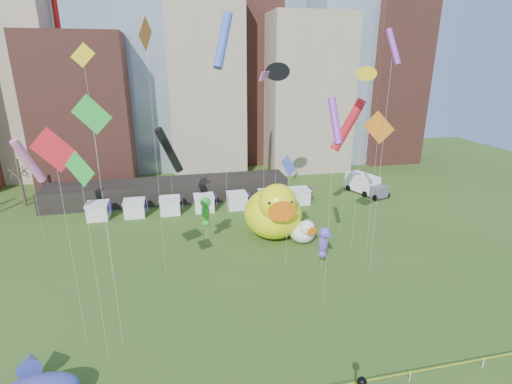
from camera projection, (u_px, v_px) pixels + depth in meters
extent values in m
cube|color=gray|center=(13.00, 63.00, 68.92)|extent=(14.00, 12.00, 42.00)
cube|color=brown|center=(84.00, 111.00, 68.40)|extent=(16.00, 14.00, 26.00)
cube|color=#8C9EB2|center=(148.00, 27.00, 73.59)|extent=(12.00, 12.00, 55.00)
cube|color=gray|center=(205.00, 85.00, 75.31)|extent=(14.00, 14.00, 34.00)
cube|color=gray|center=(305.00, 94.00, 78.19)|extent=(16.00, 14.00, 30.00)
cube|color=#8C9EB2|center=(345.00, 48.00, 81.05)|extent=(14.00, 12.00, 48.00)
cube|color=brown|center=(390.00, 78.00, 83.17)|extent=(12.00, 12.00, 36.00)
cube|color=black|center=(169.00, 190.00, 61.97)|extent=(38.00, 6.00, 3.20)
cube|color=white|center=(98.00, 211.00, 54.54)|extent=(2.80, 2.80, 2.20)
cube|color=red|center=(111.00, 207.00, 54.75)|extent=(0.08, 1.40, 1.60)
cube|color=white|center=(135.00, 209.00, 55.56)|extent=(2.80, 2.80, 2.20)
cube|color=red|center=(147.00, 205.00, 55.77)|extent=(0.08, 1.40, 1.60)
cube|color=white|center=(170.00, 206.00, 56.59)|extent=(2.80, 2.80, 2.20)
cube|color=red|center=(182.00, 202.00, 56.79)|extent=(0.08, 1.40, 1.60)
cube|color=white|center=(204.00, 204.00, 57.61)|extent=(2.80, 2.80, 2.20)
cube|color=red|center=(216.00, 200.00, 57.82)|extent=(0.08, 1.40, 1.60)
cube|color=white|center=(237.00, 201.00, 58.63)|extent=(2.80, 2.80, 2.20)
cube|color=red|center=(249.00, 197.00, 58.84)|extent=(0.08, 1.40, 1.60)
cube|color=white|center=(269.00, 199.00, 59.65)|extent=(2.80, 2.80, 2.20)
cube|color=red|center=(280.00, 195.00, 59.86)|extent=(0.08, 1.40, 1.60)
cube|color=white|center=(299.00, 196.00, 60.68)|extent=(2.80, 2.80, 2.20)
cube|color=red|center=(310.00, 193.00, 60.88)|extent=(0.08, 1.40, 1.60)
cylinder|color=#382B21|center=(21.00, 183.00, 58.63)|extent=(0.44, 0.44, 7.50)
cylinder|color=white|center=(410.00, 377.00, 26.78)|extent=(0.06, 0.06, 0.90)
cylinder|color=white|center=(483.00, 363.00, 28.01)|extent=(0.06, 0.06, 0.90)
ellipsoid|color=#F9FF0D|center=(273.00, 213.00, 48.73)|extent=(7.88, 9.07, 6.04)
ellipsoid|color=#F9FF0D|center=(268.00, 205.00, 51.91)|extent=(2.11, 1.69, 2.45)
sphere|color=#F9FF0D|center=(277.00, 203.00, 45.42)|extent=(4.84, 4.84, 4.54)
cone|color=orange|center=(281.00, 210.00, 43.66)|extent=(2.63, 2.21, 2.50)
sphere|color=white|center=(269.00, 202.00, 43.88)|extent=(0.82, 0.82, 0.82)
sphere|color=white|center=(290.00, 201.00, 44.23)|extent=(0.82, 0.82, 0.82)
sphere|color=black|center=(270.00, 203.00, 43.52)|extent=(0.41, 0.41, 0.41)
sphere|color=black|center=(291.00, 202.00, 43.87)|extent=(0.41, 0.41, 0.41)
ellipsoid|color=white|center=(302.00, 232.00, 47.55)|extent=(3.88, 4.26, 2.54)
ellipsoid|color=white|center=(295.00, 228.00, 48.76)|extent=(0.98, 0.84, 1.03)
sphere|color=white|center=(307.00, 228.00, 46.26)|extent=(2.33, 2.33, 1.91)
cone|color=orange|center=(311.00, 231.00, 45.60)|extent=(1.23, 1.09, 1.05)
sphere|color=white|center=(306.00, 228.00, 45.51)|extent=(0.34, 0.34, 0.34)
sphere|color=white|center=(313.00, 227.00, 45.96)|extent=(0.34, 0.34, 0.34)
sphere|color=black|center=(307.00, 229.00, 45.37)|extent=(0.17, 0.17, 0.17)
sphere|color=black|center=(314.00, 227.00, 45.82)|extent=(0.17, 0.17, 0.17)
cylinder|color=silver|center=(206.00, 228.00, 46.55)|extent=(0.03, 0.03, 4.21)
ellipsoid|color=green|center=(206.00, 212.00, 45.88)|extent=(1.08, 0.93, 2.47)
sphere|color=green|center=(205.00, 202.00, 45.31)|extent=(1.43, 1.43, 1.26)
cone|color=green|center=(206.00, 204.00, 44.81)|extent=(0.55, 0.84, 0.44)
sphere|color=green|center=(206.00, 223.00, 46.38)|extent=(0.88, 0.88, 0.88)
cylinder|color=silver|center=(322.00, 255.00, 41.48)|extent=(0.03, 0.03, 2.91)
ellipsoid|color=#6346D2|center=(323.00, 243.00, 41.01)|extent=(1.12, 1.02, 2.32)
sphere|color=#6346D2|center=(324.00, 233.00, 40.47)|extent=(1.53, 1.53, 1.18)
cone|color=#6346D2|center=(326.00, 236.00, 40.00)|extent=(0.65, 0.84, 0.41)
sphere|color=#6346D2|center=(322.00, 254.00, 41.48)|extent=(0.83, 0.83, 0.83)
cone|color=#573EA9|center=(30.00, 361.00, 26.74)|extent=(2.02, 2.18, 1.61)
sphere|color=black|center=(362.00, 382.00, 20.79)|extent=(0.54, 0.54, 0.54)
cone|color=black|center=(362.00, 378.00, 20.70)|extent=(0.19, 0.19, 0.24)
cube|color=white|center=(362.00, 183.00, 65.44)|extent=(4.37, 6.18, 2.80)
cube|color=#595960|center=(378.00, 191.00, 62.72)|extent=(3.10, 2.75, 1.79)
cylinder|color=black|center=(365.00, 194.00, 63.51)|extent=(0.59, 1.05, 1.01)
cylinder|color=black|center=(377.00, 191.00, 64.89)|extent=(0.59, 1.05, 1.01)
cylinder|color=black|center=(348.00, 188.00, 66.59)|extent=(0.59, 1.05, 1.01)
cylinder|color=black|center=(360.00, 185.00, 67.98)|extent=(0.59, 1.05, 1.01)
cylinder|color=silver|center=(344.00, 180.00, 48.88)|extent=(0.02, 0.02, 13.95)
cylinder|color=red|center=(348.00, 125.00, 46.64)|extent=(3.95, 2.83, 6.60)
cylinder|color=silver|center=(37.00, 204.00, 45.50)|extent=(0.02, 0.02, 10.49)
cylinder|color=pink|center=(29.00, 161.00, 43.81)|extent=(2.86, 3.12, 5.59)
cylinder|color=silver|center=(276.00, 150.00, 51.33)|extent=(0.02, 0.02, 20.07)
cone|color=black|center=(277.00, 72.00, 48.11)|extent=(2.27, 0.62, 2.25)
cylinder|color=silver|center=(109.00, 242.00, 27.45)|extent=(0.02, 0.02, 18.04)
cube|color=green|center=(92.00, 115.00, 24.55)|extent=(2.54, 0.52, 2.59)
cylinder|color=silver|center=(100.00, 181.00, 35.13)|extent=(0.02, 0.02, 21.76)
cube|color=yellow|center=(83.00, 55.00, 31.64)|extent=(1.98, 0.13, 1.98)
cylinder|color=silver|center=(225.00, 138.00, 49.82)|extent=(0.02, 0.02, 23.64)
cylinder|color=blue|center=(223.00, 41.00, 46.02)|extent=(3.30, 3.79, 6.67)
cylinder|color=silver|center=(157.00, 166.00, 36.87)|extent=(0.02, 0.02, 23.56)
cube|color=orange|center=(145.00, 33.00, 33.09)|extent=(1.04, 2.77, 2.94)
cylinder|color=silver|center=(380.00, 170.00, 37.37)|extent=(0.02, 0.02, 22.48)
cylinder|color=purple|center=(393.00, 47.00, 33.76)|extent=(1.23, 1.91, 3.16)
cylinder|color=silver|center=(72.00, 255.00, 28.15)|extent=(0.02, 0.02, 15.66)
cube|color=red|center=(54.00, 150.00, 25.64)|extent=(3.09, 0.48, 3.11)
cylinder|color=silver|center=(264.00, 159.00, 47.44)|extent=(0.02, 0.02, 19.69)
cube|color=pink|center=(265.00, 76.00, 44.28)|extent=(1.97, 3.24, 1.04)
cylinder|color=silver|center=(172.00, 190.00, 50.08)|extent=(0.02, 0.02, 10.68)
cylinder|color=black|center=(169.00, 150.00, 48.37)|extent=(3.64, 2.78, 6.16)
cylinder|color=silver|center=(95.00, 271.00, 26.80)|extent=(0.02, 0.02, 14.77)
cube|color=green|center=(80.00, 169.00, 24.43)|extent=(2.00, 1.31, 2.36)
cylinder|color=silver|center=(358.00, 168.00, 42.78)|extent=(0.02, 0.02, 20.10)
cone|color=yellow|center=(367.00, 73.00, 39.56)|extent=(1.15, 1.20, 1.48)
cylinder|color=silver|center=(287.00, 218.00, 40.31)|extent=(0.02, 0.02, 11.39)
cube|color=blue|center=(288.00, 166.00, 38.48)|extent=(0.94, 1.98, 2.17)
cylinder|color=silver|center=(372.00, 198.00, 40.96)|extent=(0.02, 0.02, 14.98)
cube|color=orange|center=(379.00, 128.00, 38.56)|extent=(3.36, 0.37, 3.37)
cylinder|color=silver|center=(329.00, 219.00, 33.06)|extent=(0.02, 0.02, 16.80)
cylinder|color=purple|center=(335.00, 121.00, 30.36)|extent=(0.83, 2.20, 3.67)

